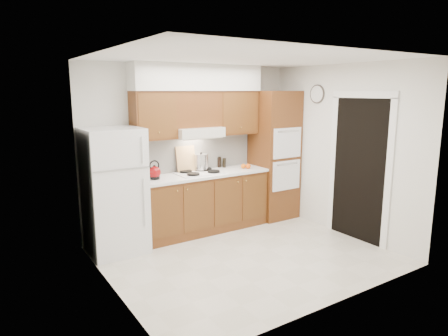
# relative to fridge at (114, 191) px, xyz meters

# --- Properties ---
(floor) EXTENTS (3.60, 3.60, 0.00)m
(floor) POSITION_rel_fridge_xyz_m (1.41, -1.14, -0.86)
(floor) COLOR beige
(floor) RESTS_ON ground
(ceiling) EXTENTS (3.60, 3.60, 0.00)m
(ceiling) POSITION_rel_fridge_xyz_m (1.41, -1.14, 1.74)
(ceiling) COLOR white
(ceiling) RESTS_ON wall_back
(wall_back) EXTENTS (3.60, 0.02, 2.60)m
(wall_back) POSITION_rel_fridge_xyz_m (1.41, 0.36, 0.44)
(wall_back) COLOR silver
(wall_back) RESTS_ON floor
(wall_left) EXTENTS (0.02, 3.00, 2.60)m
(wall_left) POSITION_rel_fridge_xyz_m (-0.40, -1.14, 0.44)
(wall_left) COLOR silver
(wall_left) RESTS_ON floor
(wall_right) EXTENTS (0.02, 3.00, 2.60)m
(wall_right) POSITION_rel_fridge_xyz_m (3.21, -1.14, 0.44)
(wall_right) COLOR silver
(wall_right) RESTS_ON floor
(fridge) EXTENTS (0.75, 0.72, 1.72)m
(fridge) POSITION_rel_fridge_xyz_m (0.00, 0.00, 0.00)
(fridge) COLOR white
(fridge) RESTS_ON floor
(base_cabinets) EXTENTS (2.11, 0.60, 0.90)m
(base_cabinets) POSITION_rel_fridge_xyz_m (1.43, 0.06, -0.41)
(base_cabinets) COLOR brown
(base_cabinets) RESTS_ON floor
(countertop) EXTENTS (2.13, 0.62, 0.04)m
(countertop) POSITION_rel_fridge_xyz_m (1.43, 0.05, 0.06)
(countertop) COLOR white
(countertop) RESTS_ON base_cabinets
(backsplash) EXTENTS (2.11, 0.03, 0.56)m
(backsplash) POSITION_rel_fridge_xyz_m (1.43, 0.34, 0.36)
(backsplash) COLOR white
(backsplash) RESTS_ON countertop
(oven_cabinet) EXTENTS (0.70, 0.65, 2.20)m
(oven_cabinet) POSITION_rel_fridge_xyz_m (2.85, 0.03, 0.24)
(oven_cabinet) COLOR brown
(oven_cabinet) RESTS_ON floor
(upper_cab_left) EXTENTS (0.63, 0.33, 0.70)m
(upper_cab_left) POSITION_rel_fridge_xyz_m (0.69, 0.19, 0.99)
(upper_cab_left) COLOR brown
(upper_cab_left) RESTS_ON wall_back
(upper_cab_right) EXTENTS (0.73, 0.33, 0.70)m
(upper_cab_right) POSITION_rel_fridge_xyz_m (2.12, 0.19, 0.99)
(upper_cab_right) COLOR brown
(upper_cab_right) RESTS_ON wall_back
(range_hood) EXTENTS (0.75, 0.45, 0.15)m
(range_hood) POSITION_rel_fridge_xyz_m (1.38, 0.13, 0.71)
(range_hood) COLOR silver
(range_hood) RESTS_ON wall_back
(upper_cab_over_hood) EXTENTS (0.75, 0.33, 0.55)m
(upper_cab_over_hood) POSITION_rel_fridge_xyz_m (1.38, 0.19, 1.06)
(upper_cab_over_hood) COLOR brown
(upper_cab_over_hood) RESTS_ON range_hood
(soffit) EXTENTS (2.13, 0.36, 0.40)m
(soffit) POSITION_rel_fridge_xyz_m (1.43, 0.18, 1.54)
(soffit) COLOR silver
(soffit) RESTS_ON wall_back
(cooktop) EXTENTS (0.74, 0.50, 0.01)m
(cooktop) POSITION_rel_fridge_xyz_m (1.38, 0.07, 0.09)
(cooktop) COLOR white
(cooktop) RESTS_ON countertop
(doorway) EXTENTS (0.02, 0.90, 2.10)m
(doorway) POSITION_rel_fridge_xyz_m (3.19, -1.49, 0.19)
(doorway) COLOR black
(doorway) RESTS_ON floor
(wall_clock) EXTENTS (0.02, 0.30, 0.30)m
(wall_clock) POSITION_rel_fridge_xyz_m (3.19, -0.59, 1.29)
(wall_clock) COLOR #3F3833
(wall_clock) RESTS_ON wall_right
(kettle) EXTENTS (0.22, 0.22, 0.18)m
(kettle) POSITION_rel_fridge_xyz_m (0.61, 0.05, 0.18)
(kettle) COLOR maroon
(kettle) RESTS_ON countertop
(cutting_board) EXTENTS (0.32, 0.12, 0.42)m
(cutting_board) POSITION_rel_fridge_xyz_m (1.25, 0.27, 0.28)
(cutting_board) COLOR tan
(cutting_board) RESTS_ON countertop
(stock_pot) EXTENTS (0.26, 0.26, 0.24)m
(stock_pot) POSITION_rel_fridge_xyz_m (1.49, 0.21, 0.23)
(stock_pot) COLOR silver
(stock_pot) RESTS_ON cooktop
(condiment_a) EXTENTS (0.06, 0.06, 0.18)m
(condiment_a) POSITION_rel_fridge_xyz_m (1.90, 0.31, 0.17)
(condiment_a) COLOR black
(condiment_a) RESTS_ON countertop
(condiment_b) EXTENTS (0.07, 0.07, 0.17)m
(condiment_b) POSITION_rel_fridge_xyz_m (1.89, 0.31, 0.16)
(condiment_b) COLOR black
(condiment_b) RESTS_ON countertop
(condiment_c) EXTENTS (0.07, 0.07, 0.16)m
(condiment_c) POSITION_rel_fridge_xyz_m (1.96, 0.26, 0.16)
(condiment_c) COLOR black
(condiment_c) RESTS_ON countertop
(orange_near) EXTENTS (0.11, 0.11, 0.08)m
(orange_near) POSITION_rel_fridge_xyz_m (2.23, -0.05, 0.12)
(orange_near) COLOR #D54F0B
(orange_near) RESTS_ON countertop
(orange_far) EXTENTS (0.10, 0.10, 0.08)m
(orange_far) POSITION_rel_fridge_xyz_m (2.16, -0.00, 0.12)
(orange_far) COLOR orange
(orange_far) RESTS_ON countertop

